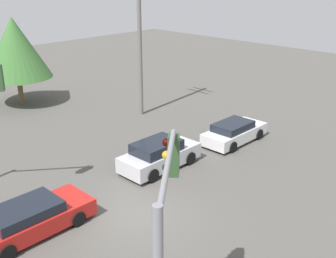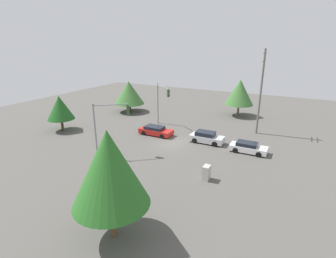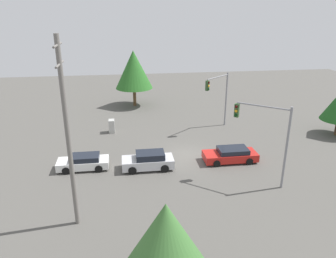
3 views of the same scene
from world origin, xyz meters
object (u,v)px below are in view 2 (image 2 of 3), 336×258
Objects in this scene: sedan_silver at (206,137)px; traffic_signal_cross at (109,120)px; traffic_signal_main at (162,98)px; sedan_white at (248,148)px; electrical_cabinet at (206,173)px; sedan_red at (156,131)px.

traffic_signal_cross reaches higher than sedan_silver.
sedan_white is at bearing 20.99° from traffic_signal_main.
sedan_red is at bearing 50.63° from electrical_cabinet.
traffic_signal_cross is (-8.09, 14.03, 3.64)m from sedan_white.
sedan_red is 5.65m from traffic_signal_main.
electrical_cabinet reaches higher than sedan_white.
traffic_signal_main is at bearing -106.99° from sedan_white.
sedan_white is 8.75m from electrical_cabinet.
sedan_silver is at bearing 93.31° from sedan_red.
sedan_red is 0.74× the size of traffic_signal_main.
traffic_signal_cross is at bearing -44.18° from sedan_silver.
traffic_signal_cross is at bearing -60.03° from sedan_white.
sedan_red is 3.31× the size of electrical_cabinet.
sedan_silver is 7.42m from sedan_red.
traffic_signal_main is at bearing 42.90° from electrical_cabinet.
sedan_silver reaches higher than sedan_red.
sedan_silver is 1.01× the size of sedan_white.
sedan_red is 12.87m from sedan_white.
sedan_silver reaches higher than sedan_white.
traffic_signal_main is (3.57, 8.58, 3.71)m from sedan_silver.
traffic_signal_main is 17.81m from electrical_cabinet.
electrical_cabinet is at bearing -41.29° from traffic_signal_cross.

